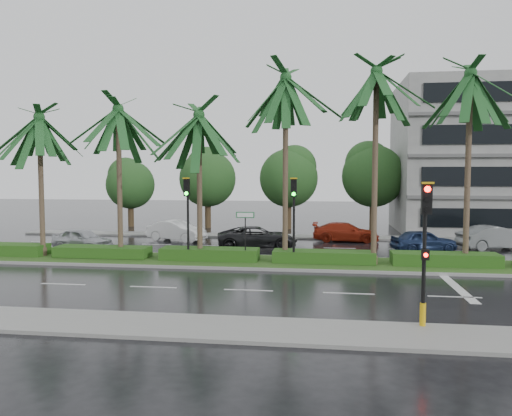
# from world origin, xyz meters

# --- Properties ---
(ground) EXTENTS (120.00, 120.00, 0.00)m
(ground) POSITION_xyz_m (0.00, 0.00, 0.00)
(ground) COLOR black
(ground) RESTS_ON ground
(near_sidewalk) EXTENTS (40.00, 2.40, 0.12)m
(near_sidewalk) POSITION_xyz_m (0.00, -10.20, 0.06)
(near_sidewalk) COLOR gray
(near_sidewalk) RESTS_ON ground
(far_sidewalk) EXTENTS (40.00, 2.00, 0.12)m
(far_sidewalk) POSITION_xyz_m (0.00, 12.00, 0.06)
(far_sidewalk) COLOR gray
(far_sidewalk) RESTS_ON ground
(median) EXTENTS (36.00, 4.00, 0.15)m
(median) POSITION_xyz_m (0.00, 1.00, 0.08)
(median) COLOR gray
(median) RESTS_ON ground
(hedge) EXTENTS (35.20, 1.40, 0.60)m
(hedge) POSITION_xyz_m (0.00, 1.00, 0.45)
(hedge) COLOR #204E16
(hedge) RESTS_ON median
(lane_markings) EXTENTS (34.00, 13.06, 0.01)m
(lane_markings) POSITION_xyz_m (3.04, -0.43, 0.01)
(lane_markings) COLOR silver
(lane_markings) RESTS_ON ground
(palm_row) EXTENTS (26.30, 4.20, 10.40)m
(palm_row) POSITION_xyz_m (-1.24, 1.02, 8.11)
(palm_row) COLOR #433326
(palm_row) RESTS_ON median
(signal_near) EXTENTS (0.34, 0.45, 4.36)m
(signal_near) POSITION_xyz_m (6.00, -9.39, 2.50)
(signal_near) COLOR black
(signal_near) RESTS_ON near_sidewalk
(signal_median_left) EXTENTS (0.34, 0.42, 4.36)m
(signal_median_left) POSITION_xyz_m (-4.00, 0.30, 3.00)
(signal_median_left) COLOR black
(signal_median_left) RESTS_ON median
(signal_median_right) EXTENTS (0.34, 0.42, 4.36)m
(signal_median_right) POSITION_xyz_m (1.50, 0.30, 3.00)
(signal_median_right) COLOR black
(signal_median_right) RESTS_ON median
(street_sign) EXTENTS (0.95, 0.09, 2.60)m
(street_sign) POSITION_xyz_m (-1.00, 0.48, 2.12)
(street_sign) COLOR black
(street_sign) RESTS_ON median
(bg_trees) EXTENTS (32.48, 5.14, 7.42)m
(bg_trees) POSITION_xyz_m (0.96, 17.59, 4.50)
(bg_trees) COLOR #3B2E1B
(bg_trees) RESTS_ON ground
(building) EXTENTS (16.00, 10.00, 12.00)m
(building) POSITION_xyz_m (17.00, 18.00, 6.00)
(building) COLOR gray
(building) RESTS_ON ground
(car_silver) EXTENTS (2.62, 4.22, 1.34)m
(car_silver) POSITION_xyz_m (-11.75, 4.08, 0.67)
(car_silver) COLOR #B2B5BB
(car_silver) RESTS_ON ground
(car_white) EXTENTS (2.76, 4.51, 1.40)m
(car_white) POSITION_xyz_m (-7.25, 9.02, 0.70)
(car_white) COLOR silver
(car_white) RESTS_ON ground
(car_darkgrey) EXTENTS (3.24, 5.38, 1.40)m
(car_darkgrey) POSITION_xyz_m (-1.14, 6.20, 0.70)
(car_darkgrey) COLOR black
(car_darkgrey) RESTS_ON ground
(car_red) EXTENTS (2.01, 4.60, 1.32)m
(car_red) POSITION_xyz_m (4.50, 10.24, 0.66)
(car_red) COLOR maroon
(car_red) RESTS_ON ground
(car_blue) EXTENTS (2.51, 4.15, 1.32)m
(car_blue) POSITION_xyz_m (9.00, 6.39, 0.66)
(car_blue) COLOR navy
(car_blue) RESTS_ON ground
(car_grey) EXTENTS (2.83, 4.77, 1.49)m
(car_grey) POSITION_xyz_m (13.50, 7.73, 0.74)
(car_grey) COLOR #5A5D5F
(car_grey) RESTS_ON ground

